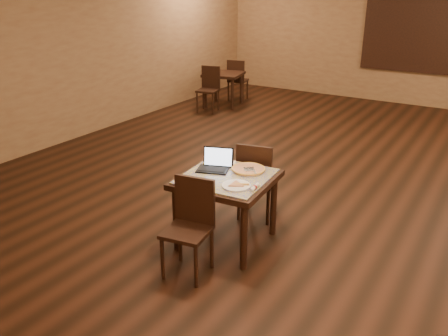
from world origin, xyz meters
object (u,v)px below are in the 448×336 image
Objects in this scene: tiled_table at (226,185)px; chair_main_near at (191,221)px; other_table_b_chair_near at (209,86)px; chair_main_far at (256,177)px; pizza_pan at (248,170)px; laptop at (215,164)px; other_table_b at (224,79)px; other_table_b_chair_far at (237,78)px.

chair_main_near is at bearing -95.76° from tiled_table.
tiled_table is 1.06× the size of other_table_b_chair_near.
pizza_pan is (0.10, -0.38, 0.24)m from chair_main_far.
tiled_table is 0.63m from chair_main_far.
laptop is 0.41× the size of other_table_b.
laptop is at bearing -67.72° from other_table_b_chair_near.
chair_main_near is at bearing 77.12° from chair_main_far.
laptop is 1.11× the size of pizza_pan.
other_table_b_chair_far is (0.02, 0.55, -0.07)m from other_table_b.
other_table_b is 0.98× the size of other_table_b_chair_far.
chair_main_far is 4.97m from other_table_b_chair_near.
chair_main_near is 1.24m from chair_main_far.
tiled_table is at bearing -46.71° from laptop.
chair_main_near is 5.96m from other_table_b_chair_near.
other_table_b_chair_near reaches higher than pizza_pan.
pizza_pan is (0.12, 0.24, 0.11)m from tiled_table.
other_table_b_chair_far reaches higher than pizza_pan.
pizza_pan is at bearing 3.59° from laptop.
other_table_b_chair_far reaches higher than tiled_table.
chair_main_near is (-0.01, -0.62, -0.14)m from tiled_table.
pizza_pan is at bearing 58.85° from tiled_table.
chair_main_near is 2.45× the size of laptop.
other_table_b_chair_near and other_table_b_chair_far have the same top height.
chair_main_far reaches higher than pizza_pan.
chair_main_far is 5.40m from other_table_b.
tiled_table reaches higher than other_table_b.
chair_main_near is at bearing -72.84° from other_table_b.
other_table_b_chair_near is 1.10m from other_table_b_chair_far.
other_table_b is (-3.14, 4.99, -0.06)m from tiled_table.
laptop reaches higher than other_table_b_chair_far.
laptop is (-0.19, 0.72, 0.30)m from chair_main_near.
chair_main_near reaches higher than pizza_pan.
other_table_b_chair_near is at bearing 120.81° from tiled_table.
chair_main_near is 0.80m from laptop.
tiled_table is at bearing -116.57° from pizza_pan.
laptop is at bearing -156.57° from pizza_pan.
chair_main_far is (0.02, 0.62, -0.13)m from tiled_table.
chair_main_far is 1.00× the size of other_table_b_chair_near.
chair_main_near is 2.71× the size of pizza_pan.
other_table_b_chair_near reaches higher than tiled_table.
other_table_b is 0.98× the size of other_table_b_chair_near.
other_table_b_chair_near is at bearing -61.85° from chair_main_far.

